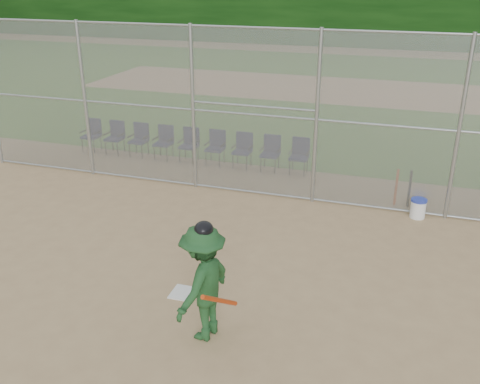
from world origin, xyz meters
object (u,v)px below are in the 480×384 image
(home_plate, at_px, (184,293))
(water_cooler, at_px, (418,208))
(batter_at_plate, at_px, (203,282))
(chair_0, at_px, (91,136))

(home_plate, relative_size, water_cooler, 1.00)
(batter_at_plate, relative_size, chair_0, 1.99)
(home_plate, xyz_separation_m, water_cooler, (3.73, 4.41, 0.21))
(home_plate, relative_size, batter_at_plate, 0.23)
(home_plate, bearing_deg, chair_0, 132.54)
(batter_at_plate, relative_size, water_cooler, 4.32)
(chair_0, bearing_deg, home_plate, -47.46)
(batter_at_plate, distance_m, chair_0, 9.75)
(water_cooler, xyz_separation_m, chair_0, (-9.52, 1.90, 0.26))
(water_cooler, distance_m, chair_0, 9.71)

